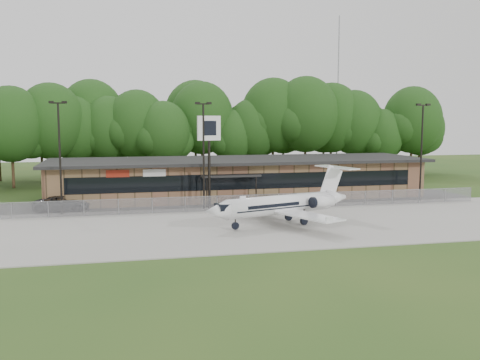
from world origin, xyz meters
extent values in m
plane|color=#284B1B|center=(0.00, 0.00, 0.00)|extent=(160.00, 160.00, 0.00)
cube|color=#9E9B93|center=(0.00, 8.00, 0.04)|extent=(64.00, 18.00, 0.08)
cube|color=#383835|center=(0.00, 19.50, 0.03)|extent=(50.00, 9.00, 0.06)
cube|color=olive|center=(0.00, 24.00, 2.00)|extent=(40.00, 10.00, 4.00)
cube|color=black|center=(0.00, 18.98, 2.30)|extent=(36.00, 0.08, 1.60)
cube|color=black|center=(0.00, 23.50, 4.15)|extent=(41.00, 11.50, 0.30)
cube|color=black|center=(-2.00, 18.40, 3.00)|extent=(6.00, 1.60, 0.20)
cube|color=#9E2413|center=(-13.00, 18.95, 3.40)|extent=(2.20, 0.06, 0.70)
cube|color=silver|center=(-9.50, 18.95, 3.40)|extent=(2.20, 0.06, 0.70)
cube|color=gray|center=(0.00, 15.00, 0.75)|extent=(46.00, 0.03, 1.50)
cube|color=gray|center=(0.00, 15.00, 1.50)|extent=(46.00, 0.04, 0.04)
cylinder|color=gray|center=(22.00, 48.00, 12.50)|extent=(0.20, 0.20, 25.00)
cylinder|color=black|center=(-18.00, 16.50, 5.00)|extent=(0.18, 0.18, 10.00)
cube|color=black|center=(-18.00, 16.50, 10.05)|extent=(1.20, 0.12, 0.12)
cube|color=black|center=(-18.55, 16.50, 10.12)|extent=(0.45, 0.30, 0.22)
cube|color=black|center=(-17.45, 16.50, 10.12)|extent=(0.45, 0.30, 0.22)
cylinder|color=black|center=(-5.00, 16.50, 5.00)|extent=(0.18, 0.18, 10.00)
cube|color=black|center=(-5.00, 16.50, 10.05)|extent=(1.20, 0.12, 0.12)
cube|color=black|center=(-5.55, 16.50, 10.12)|extent=(0.45, 0.30, 0.22)
cube|color=black|center=(-4.45, 16.50, 10.12)|extent=(0.45, 0.30, 0.22)
cylinder|color=black|center=(18.00, 16.50, 5.00)|extent=(0.18, 0.18, 10.00)
cube|color=black|center=(18.00, 16.50, 10.05)|extent=(1.20, 0.12, 0.12)
cube|color=black|center=(17.45, 16.50, 10.12)|extent=(0.45, 0.30, 0.22)
cube|color=black|center=(18.55, 16.50, 10.12)|extent=(0.45, 0.30, 0.22)
cylinder|color=white|center=(-0.31, 7.38, 1.65)|extent=(9.74, 4.44, 1.56)
cone|color=white|center=(-5.87, 5.60, 1.65)|extent=(2.33, 2.07, 1.56)
cone|color=white|center=(5.34, 9.18, 1.80)|extent=(2.51, 2.13, 1.56)
cube|color=white|center=(1.13, 4.47, 1.22)|extent=(3.81, 6.21, 0.12)
cube|color=white|center=(-0.82, 10.58, 1.22)|extent=(3.81, 6.21, 0.12)
cylinder|color=white|center=(3.40, 7.28, 1.80)|extent=(2.30, 1.48, 0.88)
cylinder|color=white|center=(2.66, 9.60, 1.80)|extent=(2.30, 1.48, 0.88)
cube|color=white|center=(4.88, 9.03, 3.21)|extent=(2.32, 0.86, 2.93)
cube|color=white|center=(5.43, 9.21, 4.42)|extent=(2.56, 4.65, 0.10)
cube|color=black|center=(-5.22, 5.81, 1.93)|extent=(1.28, 1.41, 0.49)
cube|color=black|center=(1.36, 7.91, 0.34)|extent=(1.45, 2.46, 0.68)
cylinder|color=black|center=(-4.20, 6.14, 0.34)|extent=(0.73, 0.73, 0.21)
imported|color=#2A2A2C|center=(-18.21, 18.51, 0.72)|extent=(5.21, 2.46, 1.44)
cylinder|color=black|center=(-4.42, 16.80, 4.26)|extent=(0.31, 0.31, 8.52)
cube|color=silver|center=(-4.42, 16.80, 7.77)|extent=(2.34, 0.84, 2.34)
cube|color=black|center=(-4.38, 16.67, 7.77)|extent=(1.35, 0.39, 1.38)
camera|label=1|loc=(-12.92, -33.60, 8.68)|focal=40.00mm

